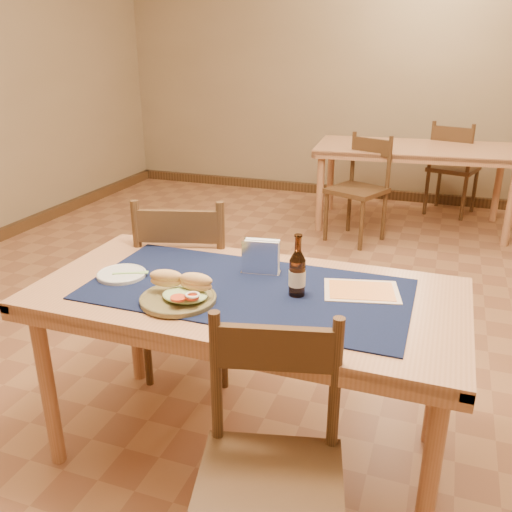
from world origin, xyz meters
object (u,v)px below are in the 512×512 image
(chair_main_near, at_px, (270,472))
(beer_bottle, at_px, (297,273))
(main_table, at_px, (247,309))
(sandwich_plate, at_px, (180,294))
(back_table, at_px, (415,155))
(napkin_holder, at_px, (261,258))
(chair_main_far, at_px, (188,283))

(chair_main_near, distance_m, beer_bottle, 0.70)
(main_table, xyz_separation_m, sandwich_plate, (-0.19, -0.18, 0.12))
(main_table, bearing_deg, back_table, 83.78)
(napkin_holder, bearing_deg, sandwich_plate, -118.80)
(sandwich_plate, distance_m, beer_bottle, 0.43)
(sandwich_plate, bearing_deg, chair_main_far, 115.19)
(chair_main_near, bearing_deg, chair_main_far, 126.64)
(main_table, xyz_separation_m, napkin_holder, (-0.00, 0.16, 0.15))
(sandwich_plate, height_order, beer_bottle, beer_bottle)
(back_table, distance_m, chair_main_far, 3.03)
(chair_main_far, bearing_deg, beer_bottle, -34.21)
(back_table, bearing_deg, napkin_holder, -96.55)
(sandwich_plate, bearing_deg, chair_main_near, -39.77)
(main_table, xyz_separation_m, chair_main_near, (0.28, -0.57, -0.20))
(sandwich_plate, xyz_separation_m, beer_bottle, (0.38, 0.19, 0.06))
(back_table, distance_m, napkin_holder, 3.24)
(main_table, distance_m, back_table, 3.40)
(back_table, relative_size, beer_bottle, 7.84)
(back_table, height_order, beer_bottle, beer_bottle)
(chair_main_far, bearing_deg, sandwich_plate, -64.81)
(main_table, bearing_deg, napkin_holder, 90.36)
(chair_main_near, xyz_separation_m, beer_bottle, (-0.09, 0.58, 0.37))
(sandwich_plate, relative_size, napkin_holder, 1.68)
(chair_main_far, xyz_separation_m, napkin_holder, (0.49, -0.32, 0.32))
(chair_main_near, distance_m, sandwich_plate, 0.69)
(main_table, xyz_separation_m, chair_main_far, (-0.50, 0.48, -0.17))
(chair_main_far, relative_size, beer_bottle, 4.15)
(chair_main_near, relative_size, napkin_holder, 5.50)
(chair_main_far, bearing_deg, napkin_holder, -32.57)
(main_table, height_order, beer_bottle, beer_bottle)
(chair_main_near, xyz_separation_m, napkin_holder, (-0.28, 0.73, 0.35))
(chair_main_near, bearing_deg, beer_bottle, 99.04)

